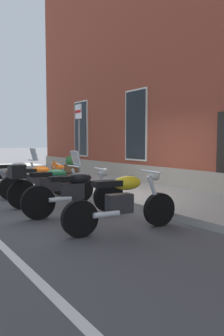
% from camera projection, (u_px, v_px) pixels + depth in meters
% --- Properties ---
extents(ground_plane, '(140.00, 140.00, 0.00)m').
position_uv_depth(ground_plane, '(101.00, 200.00, 8.56)').
color(ground_plane, '#424244').
extents(sidewalk, '(26.52, 2.75, 0.14)m').
position_uv_depth(sidewalk, '(142.00, 193.00, 9.31)').
color(sidewalk, gray).
rests_on(sidewalk, ground_plane).
extents(motorcycle_silver_touring, '(0.62, 2.09, 1.32)m').
position_uv_depth(motorcycle_silver_touring, '(12.00, 174.00, 9.91)').
color(motorcycle_silver_touring, black).
rests_on(motorcycle_silver_touring, ground_plane).
extents(motorcycle_orange_sport, '(0.62, 2.04, 0.99)m').
position_uv_depth(motorcycle_orange_sport, '(40.00, 178.00, 8.90)').
color(motorcycle_orange_sport, black).
rests_on(motorcycle_orange_sport, ground_plane).
extents(motorcycle_green_touring, '(0.62, 2.14, 1.30)m').
position_uv_depth(motorcycle_green_touring, '(48.00, 183.00, 7.70)').
color(motorcycle_green_touring, black).
rests_on(motorcycle_green_touring, ground_plane).
extents(motorcycle_black_naked, '(0.62, 2.19, 0.96)m').
position_uv_depth(motorcycle_black_naked, '(76.00, 192.00, 6.71)').
color(motorcycle_black_naked, black).
rests_on(motorcycle_black_naked, ground_plane).
extents(motorcycle_yellow_naked, '(0.62, 2.13, 1.01)m').
position_uv_depth(motorcycle_yellow_naked, '(123.00, 203.00, 5.54)').
color(motorcycle_yellow_naked, black).
rests_on(motorcycle_yellow_naked, ground_plane).
extents(parking_sign, '(0.36, 0.07, 2.56)m').
position_uv_depth(parking_sign, '(79.00, 133.00, 10.21)').
color(parking_sign, '#4C4C51').
rests_on(parking_sign, sidewalk).
extents(barrel_planter, '(0.57, 0.57, 0.89)m').
position_uv_depth(barrel_planter, '(71.00, 169.00, 11.71)').
color(barrel_planter, brown).
rests_on(barrel_planter, sidewalk).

